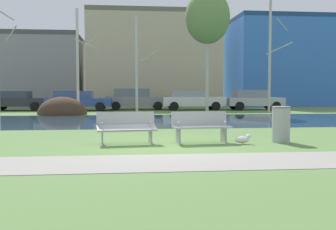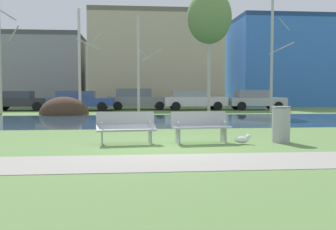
{
  "view_description": "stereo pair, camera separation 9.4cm",
  "coord_description": "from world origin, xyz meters",
  "px_view_note": "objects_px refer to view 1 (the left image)",
  "views": [
    {
      "loc": [
        -1.04,
        -10.13,
        1.46
      ],
      "look_at": [
        0.2,
        1.57,
        0.73
      ],
      "focal_mm": 42.34,
      "sensor_mm": 36.0,
      "label": 1
    },
    {
      "loc": [
        -0.95,
        -10.14,
        1.46
      ],
      "look_at": [
        0.2,
        1.57,
        0.73
      ],
      "focal_mm": 42.34,
      "sensor_mm": 36.0,
      "label": 2
    }
  ],
  "objects_px": {
    "parked_van_nearest_dark": "(17,100)",
    "parked_suv_fifth_silver": "(253,99)",
    "bench_right": "(201,126)",
    "parked_wagon_fourth_white": "(192,100)",
    "bench_left": "(126,127)",
    "trash_bin": "(281,124)",
    "seagull": "(243,139)",
    "parked_hatch_third_grey": "(135,99)",
    "parked_sedan_second_blue": "(78,100)"
  },
  "relations": [
    {
      "from": "parked_van_nearest_dark",
      "to": "parked_suv_fifth_silver",
      "type": "distance_m",
      "value": 17.34
    },
    {
      "from": "bench_right",
      "to": "parked_wagon_fourth_white",
      "type": "distance_m",
      "value": 18.57
    },
    {
      "from": "bench_left",
      "to": "parked_wagon_fourth_white",
      "type": "bearing_deg",
      "value": 75.11
    },
    {
      "from": "trash_bin",
      "to": "bench_left",
      "type": "bearing_deg",
      "value": 178.82
    },
    {
      "from": "parked_wagon_fourth_white",
      "to": "parked_suv_fifth_silver",
      "type": "height_order",
      "value": "parked_suv_fifth_silver"
    },
    {
      "from": "seagull",
      "to": "trash_bin",
      "type": "bearing_deg",
      "value": 13.2
    },
    {
      "from": "trash_bin",
      "to": "parked_van_nearest_dark",
      "type": "distance_m",
      "value": 22.43
    },
    {
      "from": "trash_bin",
      "to": "seagull",
      "type": "height_order",
      "value": "trash_bin"
    },
    {
      "from": "parked_van_nearest_dark",
      "to": "parked_hatch_third_grey",
      "type": "bearing_deg",
      "value": 2.22
    },
    {
      "from": "trash_bin",
      "to": "parked_sedan_second_blue",
      "type": "relative_size",
      "value": 0.22
    },
    {
      "from": "parked_van_nearest_dark",
      "to": "bench_right",
      "type": "bearing_deg",
      "value": -62.07
    },
    {
      "from": "parked_van_nearest_dark",
      "to": "parked_suv_fifth_silver",
      "type": "bearing_deg",
      "value": -2.44
    },
    {
      "from": "bench_left",
      "to": "parked_wagon_fourth_white",
      "type": "height_order",
      "value": "parked_wagon_fourth_white"
    },
    {
      "from": "bench_left",
      "to": "parked_van_nearest_dark",
      "type": "relative_size",
      "value": 0.39
    },
    {
      "from": "bench_right",
      "to": "trash_bin",
      "type": "distance_m",
      "value": 2.28
    },
    {
      "from": "bench_left",
      "to": "parked_sedan_second_blue",
      "type": "xyz_separation_m",
      "value": [
        -3.48,
        18.28,
        0.29
      ]
    },
    {
      "from": "bench_right",
      "to": "parked_hatch_third_grey",
      "type": "distance_m",
      "value": 19.11
    },
    {
      "from": "bench_right",
      "to": "parked_sedan_second_blue",
      "type": "height_order",
      "value": "parked_sedan_second_blue"
    },
    {
      "from": "parked_van_nearest_dark",
      "to": "parked_suv_fifth_silver",
      "type": "xyz_separation_m",
      "value": [
        17.32,
        -0.74,
        0.03
      ]
    },
    {
      "from": "bench_right",
      "to": "seagull",
      "type": "bearing_deg",
      "value": -18.47
    },
    {
      "from": "bench_right",
      "to": "parked_sedan_second_blue",
      "type": "bearing_deg",
      "value": 106.88
    },
    {
      "from": "bench_left",
      "to": "seagull",
      "type": "height_order",
      "value": "bench_left"
    },
    {
      "from": "seagull",
      "to": "parked_hatch_third_grey",
      "type": "xyz_separation_m",
      "value": [
        -2.47,
        19.42,
        0.7
      ]
    },
    {
      "from": "trash_bin",
      "to": "parked_hatch_third_grey",
      "type": "bearing_deg",
      "value": 100.8
    },
    {
      "from": "seagull",
      "to": "parked_wagon_fourth_white",
      "type": "relative_size",
      "value": 0.1
    },
    {
      "from": "parked_sedan_second_blue",
      "to": "parked_hatch_third_grey",
      "type": "xyz_separation_m",
      "value": [
        4.17,
        0.77,
        0.07
      ]
    },
    {
      "from": "bench_right",
      "to": "seagull",
      "type": "height_order",
      "value": "bench_right"
    },
    {
      "from": "bench_left",
      "to": "parked_sedan_second_blue",
      "type": "bearing_deg",
      "value": 100.79
    },
    {
      "from": "trash_bin",
      "to": "parked_van_nearest_dark",
      "type": "bearing_deg",
      "value": 122.97
    },
    {
      "from": "trash_bin",
      "to": "parked_van_nearest_dark",
      "type": "relative_size",
      "value": 0.24
    },
    {
      "from": "parked_van_nearest_dark",
      "to": "parked_wagon_fourth_white",
      "type": "bearing_deg",
      "value": -1.67
    },
    {
      "from": "bench_left",
      "to": "trash_bin",
      "type": "height_order",
      "value": "trash_bin"
    },
    {
      "from": "bench_right",
      "to": "parked_hatch_third_grey",
      "type": "bearing_deg",
      "value": 94.13
    },
    {
      "from": "trash_bin",
      "to": "parked_sedan_second_blue",
      "type": "bearing_deg",
      "value": 113.07
    },
    {
      "from": "trash_bin",
      "to": "parked_wagon_fourth_white",
      "type": "bearing_deg",
      "value": 88.33
    },
    {
      "from": "parked_sedan_second_blue",
      "to": "bench_left",
      "type": "bearing_deg",
      "value": -79.21
    },
    {
      "from": "parked_sedan_second_blue",
      "to": "parked_wagon_fourth_white",
      "type": "relative_size",
      "value": 1.01
    },
    {
      "from": "bench_right",
      "to": "parked_van_nearest_dark",
      "type": "distance_m",
      "value": 21.19
    },
    {
      "from": "parked_van_nearest_dark",
      "to": "parked_suv_fifth_silver",
      "type": "height_order",
      "value": "parked_suv_fifth_silver"
    },
    {
      "from": "bench_left",
      "to": "parked_sedan_second_blue",
      "type": "height_order",
      "value": "parked_sedan_second_blue"
    },
    {
      "from": "parked_suv_fifth_silver",
      "to": "bench_left",
      "type": "bearing_deg",
      "value": -117.74
    },
    {
      "from": "parked_suv_fifth_silver",
      "to": "parked_van_nearest_dark",
      "type": "bearing_deg",
      "value": 177.56
    },
    {
      "from": "trash_bin",
      "to": "parked_suv_fifth_silver",
      "type": "height_order",
      "value": "parked_suv_fifth_silver"
    },
    {
      "from": "parked_hatch_third_grey",
      "to": "seagull",
      "type": "bearing_deg",
      "value": -82.75
    },
    {
      "from": "parked_hatch_third_grey",
      "to": "parked_suv_fifth_silver",
      "type": "relative_size",
      "value": 1.12
    },
    {
      "from": "bench_left",
      "to": "parked_wagon_fourth_white",
      "type": "relative_size",
      "value": 0.35
    },
    {
      "from": "parked_suv_fifth_silver",
      "to": "bench_right",
      "type": "bearing_deg",
      "value": -112.35
    },
    {
      "from": "parked_sedan_second_blue",
      "to": "parked_hatch_third_grey",
      "type": "bearing_deg",
      "value": 10.49
    },
    {
      "from": "parked_suv_fifth_silver",
      "to": "seagull",
      "type": "bearing_deg",
      "value": -108.94
    },
    {
      "from": "bench_left",
      "to": "parked_sedan_second_blue",
      "type": "relative_size",
      "value": 0.35
    }
  ]
}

